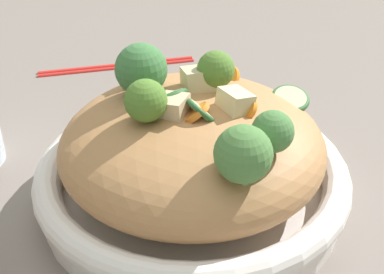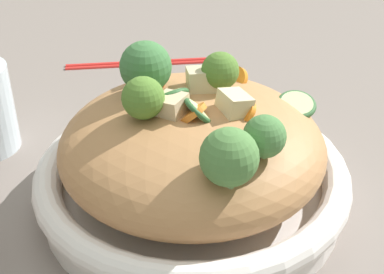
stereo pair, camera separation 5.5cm
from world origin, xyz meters
TOP-DOWN VIEW (x-y plane):
  - ground_plane at (0.00, 0.00)m, footprint 3.00×3.00m
  - serving_bowl at (0.00, 0.00)m, footprint 0.31×0.31m
  - noodle_heap at (0.00, -0.00)m, footprint 0.26×0.26m
  - broccoli_florets at (-0.02, -0.01)m, footprint 0.15×0.20m
  - carrot_coins at (0.01, 0.01)m, footprint 0.13×0.13m
  - zucchini_slices at (0.02, -0.01)m, footprint 0.15×0.13m
  - chicken_chunks at (0.02, 0.02)m, footprint 0.10×0.16m
  - chopsticks_pair at (0.21, 0.27)m, footprint 0.18×0.18m

SIDE VIEW (x-z plane):
  - ground_plane at x=0.00m, z-range 0.00..0.00m
  - chopsticks_pair at x=0.21m, z-range 0.00..0.01m
  - serving_bowl at x=0.00m, z-range 0.00..0.05m
  - noodle_heap at x=0.00m, z-range 0.02..0.12m
  - zucchini_slices at x=0.02m, z-range 0.09..0.13m
  - carrot_coins at x=0.01m, z-range 0.10..0.13m
  - chicken_chunks at x=0.02m, z-range 0.10..0.14m
  - broccoli_florets at x=-0.02m, z-range 0.09..0.16m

